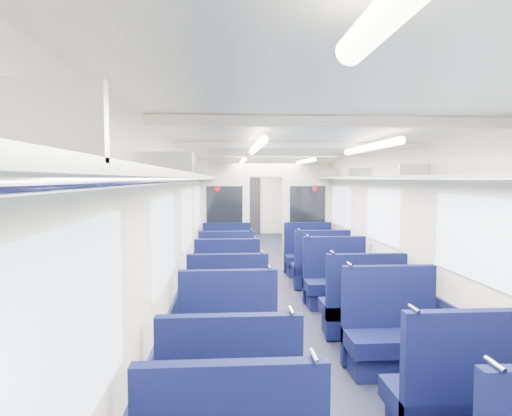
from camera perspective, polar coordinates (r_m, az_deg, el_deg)
floor at (r=7.10m, az=3.19°, el=-12.20°), size 2.80×18.00×0.01m
ceiling at (r=6.84m, az=3.26°, el=7.10°), size 2.80×18.00×0.01m
wall_left at (r=6.84m, az=-8.51°, el=-2.80°), size 0.02×18.00×2.35m
dado_left at (r=6.98m, az=-8.32°, el=-9.54°), size 0.03×17.90×0.70m
wall_right at (r=7.18m, az=14.39°, el=-2.56°), size 0.02×18.00×2.35m
dado_right at (r=7.31m, az=14.17°, el=-9.01°), size 0.03×17.90×0.70m
wall_far at (r=15.81m, az=-0.83°, el=0.96°), size 2.80×0.02×2.35m
luggage_rack_left at (r=6.78m, az=-7.00°, el=3.92°), size 0.36×17.40×0.18m
luggage_rack_right at (r=7.08m, az=13.06°, el=3.84°), size 0.36×17.40×0.18m
windows at (r=6.39m, az=3.74°, el=-1.01°), size 2.78×15.60×0.75m
ceiling_fittings at (r=6.58m, az=3.54°, el=6.70°), size 2.70×16.06×0.11m
end_door at (r=15.76m, az=-0.81°, el=0.31°), size 0.75×0.06×2.00m
bulkhead at (r=9.38m, az=1.30°, el=-0.63°), size 2.80×0.10×2.35m
seat_8 at (r=3.42m, az=-3.41°, el=-24.50°), size 0.97×0.54×1.09m
seat_9 at (r=3.80m, az=24.64°, el=-21.79°), size 0.97×0.54×1.09m
seat_10 at (r=4.49m, az=-3.55°, el=-17.37°), size 0.97×0.54×1.09m
seat_11 at (r=4.89m, az=17.10°, el=-15.74°), size 0.97×0.54×1.09m
seat_12 at (r=5.63m, az=-3.63°, el=-12.93°), size 0.97×0.54×1.09m
seat_13 at (r=5.79m, az=13.46°, el=-12.57°), size 0.97×0.54×1.09m
seat_14 at (r=6.64m, az=-3.68°, el=-10.34°), size 0.97×0.54×1.09m
seat_15 at (r=7.01m, az=10.22°, el=-9.64°), size 0.97×0.54×1.09m
seat_16 at (r=7.87m, az=-3.72°, el=-8.10°), size 0.97×0.54×1.09m
seat_17 at (r=8.07m, az=8.27°, el=-7.83°), size 0.97×0.54×1.09m
seat_18 at (r=9.01m, az=-3.74°, el=-6.58°), size 0.97×0.54×1.09m
seat_19 at (r=9.15m, az=6.78°, el=-6.44°), size 0.97×0.54×1.09m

